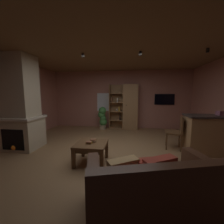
{
  "coord_description": "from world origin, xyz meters",
  "views": [
    {
      "loc": [
        0.51,
        -3.33,
        1.52
      ],
      "look_at": [
        0.0,
        0.4,
        1.05
      ],
      "focal_mm": 22.4,
      "sensor_mm": 36.0,
      "label": 1
    }
  ],
  "objects_px": {
    "coffee_table": "(91,147)",
    "table_book_0": "(89,143)",
    "bookshelf_cabinet": "(128,107)",
    "stone_fireplace": "(21,108)",
    "table_book_2": "(93,140)",
    "kitchen_bar_counter": "(214,135)",
    "leather_couch": "(154,193)",
    "dining_chair": "(177,130)",
    "table_book_1": "(89,142)",
    "wall_mounted_tv": "(164,99)",
    "tissue_box": "(219,113)",
    "potted_floor_plant": "(103,117)"
  },
  "relations": [
    {
      "from": "wall_mounted_tv",
      "to": "coffee_table",
      "type": "bearing_deg",
      "value": -123.69
    },
    {
      "from": "tissue_box",
      "to": "coffee_table",
      "type": "xyz_separation_m",
      "value": [
        -3.08,
        -0.94,
        -0.68
      ]
    },
    {
      "from": "kitchen_bar_counter",
      "to": "coffee_table",
      "type": "bearing_deg",
      "value": -163.13
    },
    {
      "from": "table_book_1",
      "to": "dining_chair",
      "type": "bearing_deg",
      "value": 28.09
    },
    {
      "from": "leather_couch",
      "to": "table_book_0",
      "type": "distance_m",
      "value": 1.71
    },
    {
      "from": "stone_fireplace",
      "to": "bookshelf_cabinet",
      "type": "height_order",
      "value": "stone_fireplace"
    },
    {
      "from": "table_book_1",
      "to": "leather_couch",
      "type": "bearing_deg",
      "value": -44.7
    },
    {
      "from": "table_book_0",
      "to": "potted_floor_plant",
      "type": "distance_m",
      "value": 3.09
    },
    {
      "from": "tissue_box",
      "to": "table_book_0",
      "type": "height_order",
      "value": "tissue_box"
    },
    {
      "from": "stone_fireplace",
      "to": "dining_chair",
      "type": "distance_m",
      "value": 4.39
    },
    {
      "from": "kitchen_bar_counter",
      "to": "wall_mounted_tv",
      "type": "xyz_separation_m",
      "value": [
        -0.67,
        2.55,
        0.81
      ]
    },
    {
      "from": "table_book_0",
      "to": "dining_chair",
      "type": "xyz_separation_m",
      "value": [
        2.18,
        1.13,
        0.06
      ]
    },
    {
      "from": "dining_chair",
      "to": "wall_mounted_tv",
      "type": "relative_size",
      "value": 1.11
    },
    {
      "from": "leather_couch",
      "to": "tissue_box",
      "type": "bearing_deg",
      "value": 48.51
    },
    {
      "from": "coffee_table",
      "to": "table_book_2",
      "type": "xyz_separation_m",
      "value": [
        0.03,
        0.05,
        0.15
      ]
    },
    {
      "from": "table_book_2",
      "to": "wall_mounted_tv",
      "type": "distance_m",
      "value": 4.16
    },
    {
      "from": "table_book_2",
      "to": "dining_chair",
      "type": "distance_m",
      "value": 2.36
    },
    {
      "from": "coffee_table",
      "to": "table_book_0",
      "type": "bearing_deg",
      "value": -152.96
    },
    {
      "from": "tissue_box",
      "to": "potted_floor_plant",
      "type": "bearing_deg",
      "value": 148.52
    },
    {
      "from": "tissue_box",
      "to": "bookshelf_cabinet",
      "type": "bearing_deg",
      "value": 135.48
    },
    {
      "from": "table_book_0",
      "to": "coffee_table",
      "type": "bearing_deg",
      "value": 27.04
    },
    {
      "from": "kitchen_bar_counter",
      "to": "table_book_2",
      "type": "bearing_deg",
      "value": -163.93
    },
    {
      "from": "potted_floor_plant",
      "to": "wall_mounted_tv",
      "type": "distance_m",
      "value": 2.81
    },
    {
      "from": "stone_fireplace",
      "to": "table_book_0",
      "type": "relative_size",
      "value": 19.93
    },
    {
      "from": "leather_couch",
      "to": "table_book_1",
      "type": "height_order",
      "value": "leather_couch"
    },
    {
      "from": "leather_couch",
      "to": "dining_chair",
      "type": "relative_size",
      "value": 1.98
    },
    {
      "from": "coffee_table",
      "to": "table_book_1",
      "type": "distance_m",
      "value": 0.14
    },
    {
      "from": "leather_couch",
      "to": "wall_mounted_tv",
      "type": "xyz_separation_m",
      "value": [
        1.14,
        4.68,
        1.01
      ]
    },
    {
      "from": "bookshelf_cabinet",
      "to": "kitchen_bar_counter",
      "type": "xyz_separation_m",
      "value": [
        2.23,
        -2.34,
        -0.47
      ]
    },
    {
      "from": "coffee_table",
      "to": "table_book_0",
      "type": "xyz_separation_m",
      "value": [
        -0.04,
        -0.02,
        0.1
      ]
    },
    {
      "from": "table_book_1",
      "to": "wall_mounted_tv",
      "type": "xyz_separation_m",
      "value": [
        2.34,
        3.5,
        0.82
      ]
    },
    {
      "from": "table_book_2",
      "to": "bookshelf_cabinet",
      "type": "bearing_deg",
      "value": 77.33
    },
    {
      "from": "stone_fireplace",
      "to": "bookshelf_cabinet",
      "type": "bearing_deg",
      "value": 42.13
    },
    {
      "from": "leather_couch",
      "to": "potted_floor_plant",
      "type": "distance_m",
      "value": 4.56
    },
    {
      "from": "kitchen_bar_counter",
      "to": "leather_couch",
      "type": "distance_m",
      "value": 2.81
    },
    {
      "from": "leather_couch",
      "to": "table_book_0",
      "type": "bearing_deg",
      "value": 134.71
    },
    {
      "from": "table_book_0",
      "to": "potted_floor_plant",
      "type": "xyz_separation_m",
      "value": [
        -0.33,
        3.08,
        0.05
      ]
    },
    {
      "from": "table_book_1",
      "to": "wall_mounted_tv",
      "type": "relative_size",
      "value": 0.13
    },
    {
      "from": "stone_fireplace",
      "to": "table_book_2",
      "type": "height_order",
      "value": "stone_fireplace"
    },
    {
      "from": "table_book_2",
      "to": "kitchen_bar_counter",
      "type": "bearing_deg",
      "value": 16.07
    },
    {
      "from": "tissue_box",
      "to": "table_book_1",
      "type": "relative_size",
      "value": 1.14
    },
    {
      "from": "table_book_2",
      "to": "leather_couch",
      "type": "bearing_deg",
      "value": -48.77
    },
    {
      "from": "bookshelf_cabinet",
      "to": "coffee_table",
      "type": "relative_size",
      "value": 2.91
    },
    {
      "from": "stone_fireplace",
      "to": "wall_mounted_tv",
      "type": "distance_m",
      "value": 5.3
    },
    {
      "from": "potted_floor_plant",
      "to": "table_book_0",
      "type": "bearing_deg",
      "value": -83.95
    },
    {
      "from": "bookshelf_cabinet",
      "to": "wall_mounted_tv",
      "type": "xyz_separation_m",
      "value": [
        1.56,
        0.21,
        0.34
      ]
    },
    {
      "from": "bookshelf_cabinet",
      "to": "tissue_box",
      "type": "bearing_deg",
      "value": -44.52
    },
    {
      "from": "table_book_1",
      "to": "table_book_2",
      "type": "bearing_deg",
      "value": 57.67
    },
    {
      "from": "coffee_table",
      "to": "dining_chair",
      "type": "xyz_separation_m",
      "value": [
        2.14,
        1.11,
        0.16
      ]
    },
    {
      "from": "stone_fireplace",
      "to": "wall_mounted_tv",
      "type": "bearing_deg",
      "value": 32.5
    }
  ]
}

